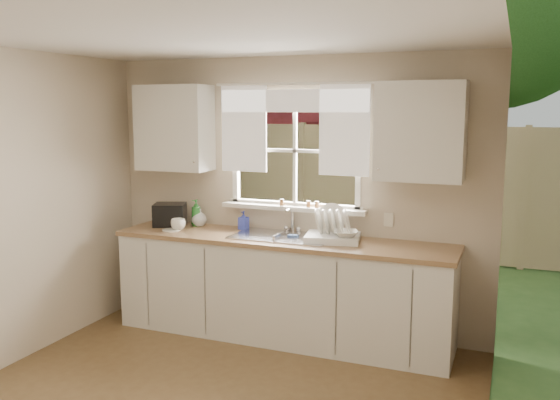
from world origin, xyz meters
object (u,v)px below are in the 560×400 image
at_px(soap_bottle_a, 196,213).
at_px(cup, 178,224).
at_px(dish_rack, 333,232).
at_px(black_appliance, 170,215).

height_order(soap_bottle_a, cup, soap_bottle_a).
relative_size(dish_rack, cup, 3.75).
height_order(soap_bottle_a, black_appliance, soap_bottle_a).
bearing_deg(cup, soap_bottle_a, 61.65).
xyz_separation_m(dish_rack, soap_bottle_a, (-1.41, 0.14, 0.05)).
height_order(dish_rack, cup, dish_rack).
distance_m(cup, black_appliance, 0.25).
bearing_deg(dish_rack, soap_bottle_a, 174.27).
bearing_deg(black_appliance, dish_rack, -23.96).
bearing_deg(soap_bottle_a, cup, -86.74).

